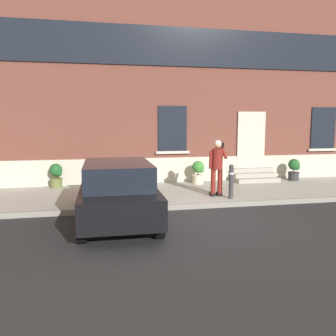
% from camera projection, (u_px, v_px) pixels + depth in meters
% --- Properties ---
extents(ground_plane, '(80.00, 80.00, 0.00)m').
position_uv_depth(ground_plane, '(193.00, 218.00, 8.97)').
color(ground_plane, '#232326').
extents(sidewalk, '(24.00, 3.60, 0.15)m').
position_uv_depth(sidewalk, '(170.00, 193.00, 11.67)').
color(sidewalk, '#99968E').
rests_on(sidewalk, ground).
extents(curb_edge, '(24.00, 0.12, 0.15)m').
position_uv_depth(curb_edge, '(184.00, 207.00, 9.87)').
color(curb_edge, gray).
rests_on(curb_edge, ground).
extents(building_facade, '(24.00, 1.52, 7.50)m').
position_uv_depth(building_facade, '(157.00, 89.00, 13.61)').
color(building_facade, brown).
rests_on(building_facade, ground).
extents(entrance_stoop, '(1.71, 0.96, 0.48)m').
position_uv_depth(entrance_stoop, '(254.00, 176.00, 13.75)').
color(entrance_stoop, '#9E998E').
rests_on(entrance_stoop, sidewalk).
extents(hatchback_car_black, '(1.83, 4.08, 1.50)m').
position_uv_depth(hatchback_car_black, '(117.00, 191.00, 8.53)').
color(hatchback_car_black, black).
rests_on(hatchback_car_black, ground).
extents(bollard_near_person, '(0.15, 0.15, 1.04)m').
position_uv_depth(bollard_near_person, '(231.00, 180.00, 10.49)').
color(bollard_near_person, '#333338').
rests_on(bollard_near_person, sidewalk).
extents(bollard_far_left, '(0.15, 0.15, 1.04)m').
position_uv_depth(bollard_far_left, '(91.00, 185.00, 9.67)').
color(bollard_far_left, '#333338').
rests_on(bollard_far_left, sidewalk).
extents(person_on_phone, '(0.51, 0.47, 1.75)m').
position_uv_depth(person_on_phone, '(217.00, 164.00, 10.77)').
color(person_on_phone, maroon).
rests_on(person_on_phone, sidewalk).
extents(planter_olive, '(0.44, 0.44, 0.86)m').
position_uv_depth(planter_olive, '(56.00, 175.00, 12.20)').
color(planter_olive, '#606B38').
rests_on(planter_olive, sidewalk).
extents(planter_terracotta, '(0.44, 0.44, 0.86)m').
position_uv_depth(planter_terracotta, '(130.00, 174.00, 12.36)').
color(planter_terracotta, '#B25B38').
rests_on(planter_terracotta, sidewalk).
extents(planter_cream, '(0.44, 0.44, 0.86)m').
position_uv_depth(planter_cream, '(198.00, 172.00, 13.03)').
color(planter_cream, beige).
rests_on(planter_cream, sidewalk).
extents(planter_charcoal, '(0.44, 0.44, 0.86)m').
position_uv_depth(planter_charcoal, '(294.00, 169.00, 13.76)').
color(planter_charcoal, '#2D2D30').
rests_on(planter_charcoal, sidewalk).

